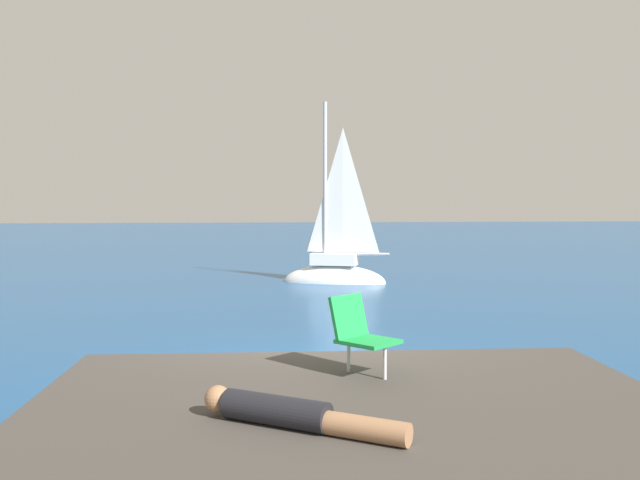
# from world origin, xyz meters

# --- Properties ---
(ground_plane) EXTENTS (160.00, 160.00, 0.00)m
(ground_plane) POSITION_xyz_m (0.00, 0.00, 0.00)
(ground_plane) COLOR navy
(shore_ledge) EXTENTS (5.91, 4.26, 0.64)m
(shore_ledge) POSITION_xyz_m (0.05, -3.43, 0.32)
(shore_ledge) COLOR #423D38
(shore_ledge) RESTS_ON ground
(boulder_seaward) EXTENTS (1.38, 1.43, 0.89)m
(boulder_seaward) POSITION_xyz_m (0.94, -1.14, 0.00)
(boulder_seaward) COLOR #393F33
(boulder_seaward) RESTS_ON ground
(boulder_inland) EXTENTS (1.36, 1.43, 0.78)m
(boulder_inland) POSITION_xyz_m (-0.43, -1.38, 0.00)
(boulder_inland) COLOR #3C353B
(boulder_inland) RESTS_ON ground
(sailboat_near) EXTENTS (3.31, 2.06, 5.98)m
(sailboat_near) POSITION_xyz_m (1.90, 11.09, 0.32)
(sailboat_near) COLOR white
(sailboat_near) RESTS_ON ground
(person_sunbather) EXTENTS (1.53, 1.10, 0.25)m
(person_sunbather) POSITION_xyz_m (-0.56, -4.15, 0.75)
(person_sunbather) COLOR black
(person_sunbather) RESTS_ON shore_ledge
(beach_chair) EXTENTS (0.75, 0.76, 0.80)m
(beach_chair) POSITION_xyz_m (0.26, -2.55, 1.08)
(beach_chair) COLOR green
(beach_chair) RESTS_ON shore_ledge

